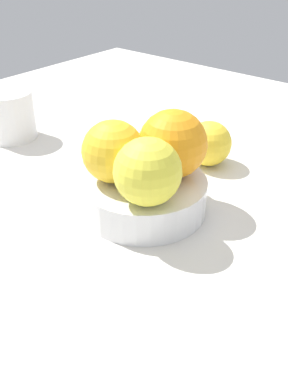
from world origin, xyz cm
name	(u,v)px	position (x,y,z in cm)	size (l,w,h in cm)	color
ground_plane	(144,216)	(0.00, 0.00, -1.00)	(110.00, 110.00, 2.00)	silver
fruit_bowl	(144,196)	(0.00, 0.00, 1.82)	(14.16, 14.16, 3.84)	white
orange_in_bowl_0	(173,144)	(-2.97, 1.60, 7.66)	(7.63, 7.63, 7.63)	orange
orange_in_bowl_1	(113,151)	(1.96, -2.67, 7.28)	(6.86, 6.86, 6.86)	yellow
orange_in_bowl_2	(148,172)	(3.17, 3.08, 7.31)	(6.92, 6.92, 6.92)	yellow
orange_loose_0	(209,143)	(-14.29, -0.58, 3.02)	(6.04, 6.04, 6.04)	yellow
ceramic_cup	(10,115)	(-2.61, -28.35, 3.58)	(7.33, 7.33, 7.15)	white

